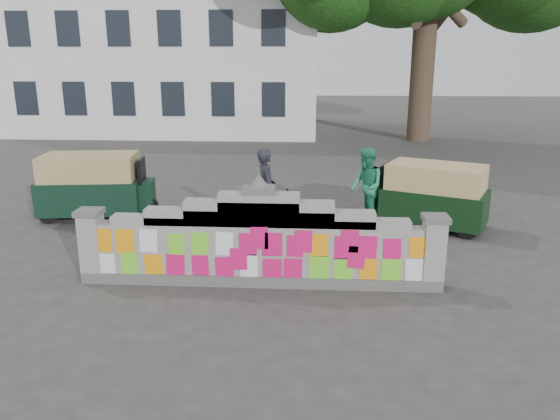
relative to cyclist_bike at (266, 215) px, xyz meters
The scene contains 8 objects.
ground 2.68m from the cyclist_bike, 87.65° to the right, with size 100.00×100.00×0.00m, color #383533.
parapet_wall 2.65m from the cyclist_bike, 87.66° to the right, with size 6.48×0.44×2.01m.
building 20.84m from the cyclist_bike, 109.60° to the left, with size 16.00×10.00×8.90m.
cyclist_bike is the anchor object (origin of this frame).
cyclist_rider 0.36m from the cyclist_bike, ahead, with size 0.64×0.42×1.76m, color black.
pedestrian 2.61m from the cyclist_bike, 26.57° to the left, with size 0.91×0.71×1.87m, color #289367.
rickshaw_left 4.71m from the cyclist_bike, 162.50° to the left, with size 2.94×1.65×1.59m.
rickshaw_right 3.99m from the cyclist_bike, 15.15° to the left, with size 2.81×2.13×1.52m.
Camera 1 is at (0.93, -9.03, 3.92)m, focal length 35.00 mm.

